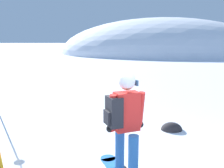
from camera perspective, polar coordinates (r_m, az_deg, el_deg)
The scene contains 3 objects.
ridge_peak_main at distance 41.70m, azimuth 11.52°, elevation 7.10°, with size 32.71×29.44×11.12m.
snowboarder_main at distance 3.72m, azimuth 2.92°, elevation -9.56°, with size 0.71×1.78×1.71m.
rock_mid at distance 6.30m, azimuth 13.62°, elevation -10.26°, with size 0.52×0.44×0.36m.
Camera 1 is at (-0.72, -3.15, 2.18)m, focal length 39.48 mm.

